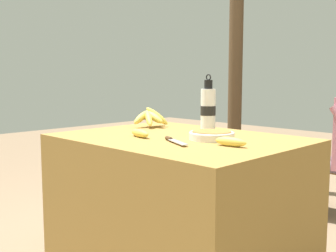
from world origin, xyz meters
TOP-DOWN VIEW (x-y plane):
  - market_counter at (0.00, 0.00)m, footprint 1.19×0.90m
  - banana_bunch_ripe at (-0.40, 0.18)m, footprint 0.17×0.24m
  - serving_bowl at (0.17, 0.05)m, footprint 0.22×0.22m
  - water_bottle at (-0.01, 0.25)m, footprint 0.08×0.08m
  - loose_banana_front at (-0.13, -0.15)m, footprint 0.16×0.07m
  - loose_banana_side at (0.36, -0.05)m, footprint 0.16×0.06m
  - knife at (0.10, -0.15)m, footprint 0.22×0.11m
  - wooden_bench at (0.15, 1.48)m, footprint 1.49×0.32m
  - banana_bunch_green at (-0.23, 1.48)m, footprint 0.16×0.23m
  - support_post_near at (-0.96, 1.81)m, footprint 0.13×0.13m

SIDE VIEW (x-z plane):
  - wooden_bench at x=0.15m, z-range 0.13..0.53m
  - market_counter at x=0.00m, z-range 0.00..0.74m
  - banana_bunch_green at x=-0.23m, z-range 0.39..0.51m
  - knife at x=0.10m, z-range 0.74..0.76m
  - loose_banana_front at x=-0.13m, z-range 0.74..0.78m
  - loose_banana_side at x=0.36m, z-range 0.74..0.78m
  - serving_bowl at x=0.17m, z-range 0.74..0.78m
  - banana_bunch_ripe at x=-0.40m, z-range 0.74..0.87m
  - water_bottle at x=-0.01m, z-range 0.71..1.03m
  - support_post_near at x=-0.96m, z-range 0.00..2.65m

